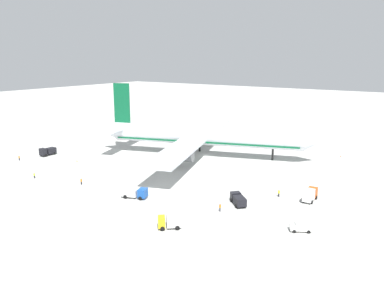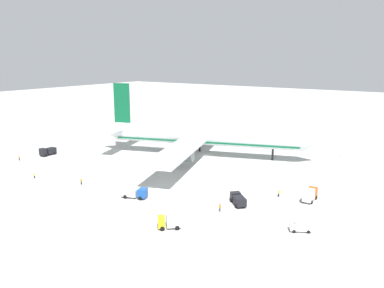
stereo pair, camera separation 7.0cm
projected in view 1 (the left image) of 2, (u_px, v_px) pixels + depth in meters
The scene contains 18 objects.
ground_plane at pixel (205, 155), 134.33m from camera, with size 600.00×600.00×0.00m, color #B2B2AD.
airliner at pixel (201, 136), 133.18m from camera, with size 74.87×78.19×24.17m.
service_truck_0 at pixel (170, 220), 76.91m from camera, with size 4.81×4.58×3.18m.
service_truck_1 at pixel (135, 193), 93.60m from camera, with size 6.52×4.07×2.52m.
service_truck_3 at pixel (238, 199), 89.33m from camera, with size 5.67×5.61×2.29m.
service_truck_4 at pixel (48, 151), 134.13m from camera, with size 2.75×5.60×2.81m.
service_truck_5 at pixel (310, 194), 91.54m from camera, with size 2.36×5.58×2.95m.
service_van at pixel (301, 226), 75.73m from camera, with size 4.51×3.64×1.97m.
baggage_cart_0 at pixel (166, 126), 187.44m from camera, with size 3.25×1.95×1.18m.
ground_worker_0 at pixel (81, 181), 103.50m from camera, with size 0.55×0.55×1.69m.
ground_worker_1 at pixel (220, 208), 85.45m from camera, with size 0.56×0.56×1.78m.
ground_worker_2 at pixel (34, 175), 108.88m from camera, with size 0.54×0.54×1.60m.
ground_worker_3 at pixel (19, 158), 127.59m from camera, with size 0.55×0.55×1.64m.
ground_worker_4 at pixel (279, 193), 94.48m from camera, with size 0.47×0.47×1.78m.
traffic_cone_0 at pixel (217, 132), 174.43m from camera, with size 0.36×0.36×0.55m, color orange.
traffic_cone_1 at pixel (151, 131), 178.11m from camera, with size 0.36×0.36×0.55m, color orange.
traffic_cone_2 at pixel (341, 156), 132.33m from camera, with size 0.36×0.36×0.55m, color orange.
traffic_cone_3 at pixel (77, 161), 126.33m from camera, with size 0.36×0.36×0.55m, color orange.
Camera 1 is at (69.08, -110.47, 33.24)m, focal length 36.44 mm.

